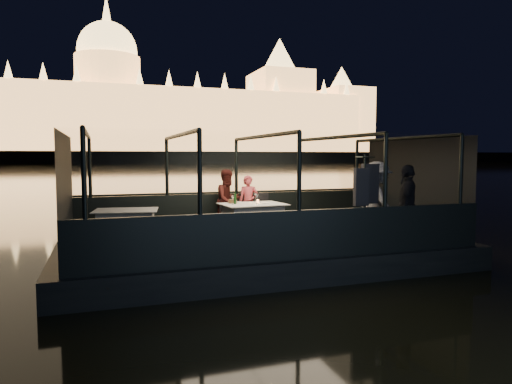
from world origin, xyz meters
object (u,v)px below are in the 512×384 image
object	(u,v)px
dining_table_central	(253,220)
person_woman_coral	(248,200)
person_man_maroon	(228,201)
chair_port_right	(264,213)
coat_stand	(364,205)
dining_table_aft	(126,224)
chair_port_left	(227,213)
passenger_dark	(407,206)
wine_bottle	(235,198)
passenger_stripe	(376,203)

from	to	relation	value
dining_table_central	person_woman_coral	size ratio (longest dim) A/B	1.05
dining_table_central	person_man_maroon	xyz separation A→B (m)	(-0.31, 1.03, 0.36)
chair_port_right	coat_stand	world-z (taller)	coat_stand
dining_table_aft	chair_port_left	distance (m)	2.57
dining_table_aft	person_man_maroon	xyz separation A→B (m)	(2.52, 0.83, 0.36)
dining_table_aft	coat_stand	distance (m)	5.07
dining_table_central	person_woman_coral	world-z (taller)	person_woman_coral
person_man_maroon	chair_port_right	bearing A→B (deg)	-48.19
person_woman_coral	chair_port_right	bearing A→B (deg)	-23.54
dining_table_central	chair_port_right	xyz separation A→B (m)	(0.51, 0.64, 0.06)
passenger_dark	wine_bottle	bearing A→B (deg)	-85.15
person_woman_coral	passenger_stripe	bearing A→B (deg)	-29.88
dining_table_central	chair_port_left	distance (m)	0.99
coat_stand	wine_bottle	xyz separation A→B (m)	(-2.01, 2.27, 0.02)
person_woman_coral	person_man_maroon	xyz separation A→B (m)	(-0.50, 0.11, 0.00)
chair_port_right	coat_stand	distance (m)	3.07
dining_table_aft	passenger_dark	bearing A→B (deg)	-24.12
passenger_stripe	wine_bottle	xyz separation A→B (m)	(-2.73, 1.61, 0.06)
person_woman_coral	dining_table_central	bearing A→B (deg)	-82.58
dining_table_central	passenger_dark	bearing A→B (deg)	-40.56
person_woman_coral	passenger_stripe	xyz separation A→B (m)	(2.13, -2.46, 0.10)
dining_table_aft	person_woman_coral	distance (m)	3.13
dining_table_aft	wine_bottle	size ratio (longest dim) A/B	4.50
dining_table_central	passenger_stripe	distance (m)	2.82
chair_port_right	person_man_maroon	bearing A→B (deg)	135.65
passenger_stripe	passenger_dark	distance (m)	0.74
passenger_stripe	person_man_maroon	bearing A→B (deg)	44.28
coat_stand	passenger_stripe	size ratio (longest dim) A/B	1.08
dining_table_aft	person_man_maroon	distance (m)	2.68
chair_port_right	dining_table_central	bearing A→B (deg)	-146.75
chair_port_left	chair_port_right	size ratio (longest dim) A/B	0.86
person_man_maroon	wine_bottle	bearing A→B (deg)	-117.85
chair_port_right	person_man_maroon	size ratio (longest dim) A/B	0.60
passenger_stripe	wine_bottle	world-z (taller)	passenger_stripe
person_woman_coral	passenger_dark	distance (m)	3.96
chair_port_right	passenger_stripe	size ratio (longest dim) A/B	0.52
chair_port_right	chair_port_left	bearing A→B (deg)	143.67
chair_port_right	passenger_stripe	xyz separation A→B (m)	(1.82, -2.18, 0.40)
person_woman_coral	person_man_maroon	world-z (taller)	person_man_maroon
dining_table_aft	passenger_stripe	size ratio (longest dim) A/B	0.76
chair_port_right	wine_bottle	size ratio (longest dim) A/B	3.10
chair_port_left	coat_stand	distance (m)	3.71
passenger_dark	person_man_maroon	bearing A→B (deg)	-96.07
coat_stand	passenger_stripe	xyz separation A→B (m)	(0.72, 0.66, -0.05)
coat_stand	person_woman_coral	size ratio (longest dim) A/B	1.37
chair_port_right	wine_bottle	xyz separation A→B (m)	(-0.91, -0.57, 0.47)
person_man_maroon	wine_bottle	world-z (taller)	person_man_maroon
dining_table_central	person_man_maroon	distance (m)	1.14
dining_table_central	passenger_stripe	xyz separation A→B (m)	(2.32, -1.54, 0.47)
dining_table_aft	passenger_dark	xyz separation A→B (m)	(5.43, -2.43, 0.47)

